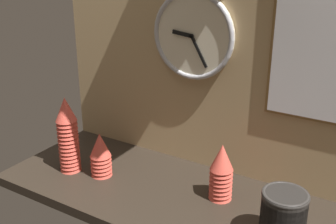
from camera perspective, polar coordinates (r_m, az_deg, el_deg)
name	(u,v)px	position (r m, az deg, el deg)	size (l,w,h in m)	color
ground_plane	(200,205)	(1.59, 4.39, -12.48)	(1.60, 0.56, 0.04)	black
wall_tiled_back	(237,46)	(1.60, 9.38, 8.81)	(1.60, 0.03, 1.05)	tan
cup_stack_far_left	(68,135)	(1.75, -13.42, -3.02)	(0.09, 0.09, 0.32)	#DB4C3D
cup_stack_left	(101,155)	(1.72, -9.12, -5.71)	(0.09, 0.09, 0.18)	#DB4C3D
cup_stack_center_right	(221,172)	(1.55, 7.23, -8.06)	(0.09, 0.09, 0.22)	#DB4C3D
bowl_stack_right	(283,216)	(1.39, 15.32, -13.48)	(0.15, 0.15, 0.18)	black
wall_clock	(193,36)	(1.64, 3.37, 10.28)	(0.35, 0.03, 0.35)	beige
menu_board	(335,48)	(1.48, 21.65, 8.09)	(0.43, 0.01, 0.53)	olive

